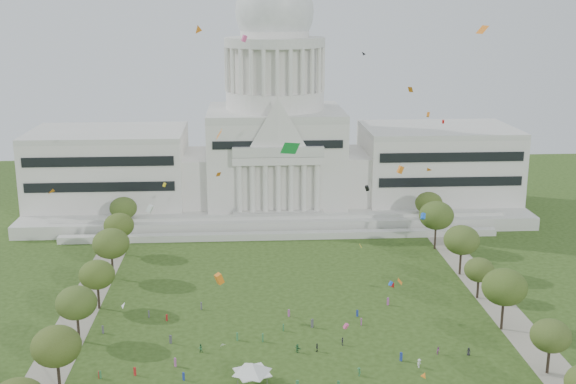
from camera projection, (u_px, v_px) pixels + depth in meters
The scene contains 27 objects.
ground at pixel (303, 376), 135.21m from camera, with size 400.00×400.00×0.00m, color #294114.
capitol at pixel (275, 145), 239.32m from camera, with size 160.00×64.50×91.30m.
path_left at pixel (78, 316), 161.32m from camera, with size 8.00×160.00×0.04m, color gray.
path_right at pixel (498, 305), 167.05m from camera, with size 8.00×160.00×0.04m, color gray.
row_tree_l_1 at pixel (56, 346), 127.46m from camera, with size 8.86×8.86×12.59m.
row_tree_r_1 at pixel (551, 336), 134.35m from camera, with size 7.58×7.58×10.78m.
row_tree_l_2 at pixel (76, 303), 147.10m from camera, with size 8.42×8.42×11.97m.
row_tree_r_2 at pixel (505, 287), 152.25m from camera, with size 9.55×9.55×13.58m.
row_tree_l_3 at pixel (97, 275), 163.27m from camera, with size 8.12×8.12×11.55m.
row_tree_r_3 at pixel (479, 270), 169.39m from camera, with size 7.01×7.01×9.98m.
row_tree_l_4 at pixel (111, 244), 180.85m from camera, with size 9.29×9.29×13.21m.
row_tree_r_4 at pixel (462, 240), 183.88m from camera, with size 9.19×9.19×13.06m.
row_tree_l_5 at pixel (119, 225), 198.98m from camera, with size 8.33×8.33×11.85m.
row_tree_r_5 at pixel (436, 215), 203.11m from camera, with size 9.82×9.82×13.96m.
row_tree_l_6 at pixel (123, 208), 216.43m from camera, with size 8.19×8.19×11.64m.
row_tree_r_6 at pixel (429, 203), 220.94m from camera, with size 8.42×8.42×11.97m.
event_tent at pixel (252, 368), 131.29m from camera, with size 10.09×10.09×4.42m.
person_0 at pixel (469, 351), 142.97m from camera, with size 0.81×0.52×1.65m, color #26262B.
person_2 at pixel (438, 351), 143.39m from camera, with size 0.77×0.47×1.58m, color #994C8C.
person_3 at pixel (359, 372), 134.98m from camera, with size 1.13×0.58×1.75m, color #33723F.
person_4 at pixel (317, 347), 144.52m from camera, with size 1.04×0.57×1.77m, color #26262B.
person_5 at pixel (297, 348), 144.10m from camera, with size 1.68×0.66×1.81m, color #33723F.
person_8 at pixel (200, 348), 144.28m from camera, with size 0.85×0.53×1.75m, color #33723F.
person_9 at pixel (419, 363), 138.11m from camera, with size 1.16×0.60×1.80m, color silver.
person_10 at pixel (342, 341), 147.20m from camera, with size 1.03×0.56×1.75m, color #4C4C51.
distant_crowd at pixel (247, 341), 147.42m from camera, with size 63.71×37.51×1.93m.
kite_swarm at pixel (302, 211), 138.56m from camera, with size 97.79×101.26×60.93m.
Camera 1 is at (-10.30, -121.76, 67.47)m, focal length 45.00 mm.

